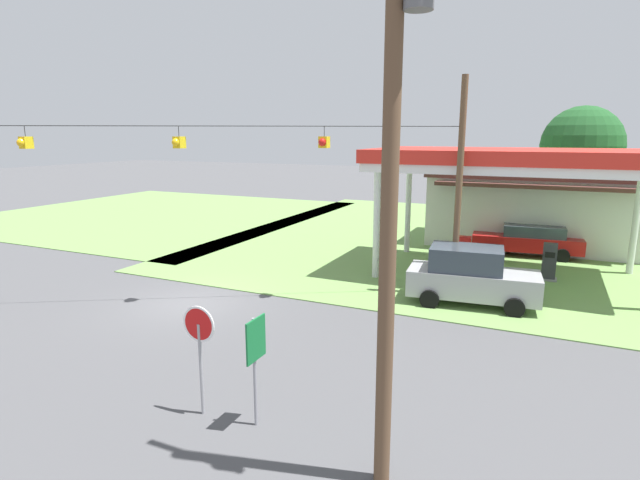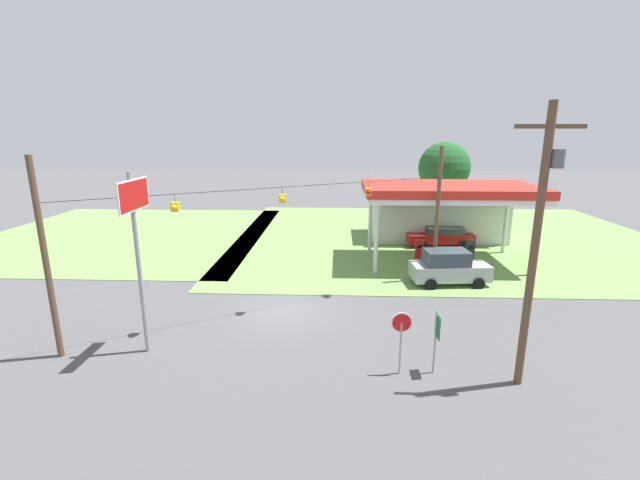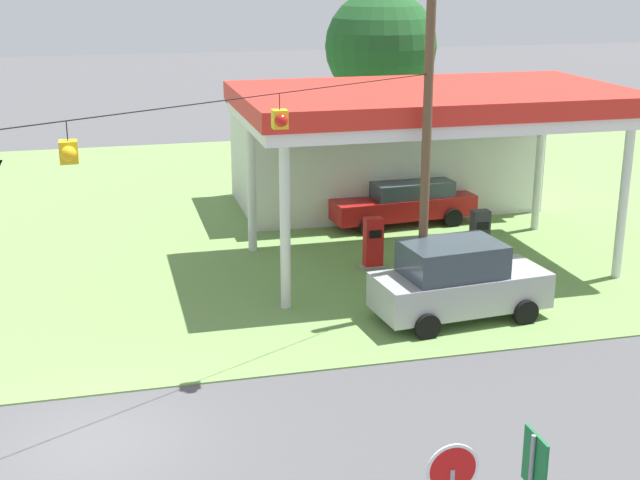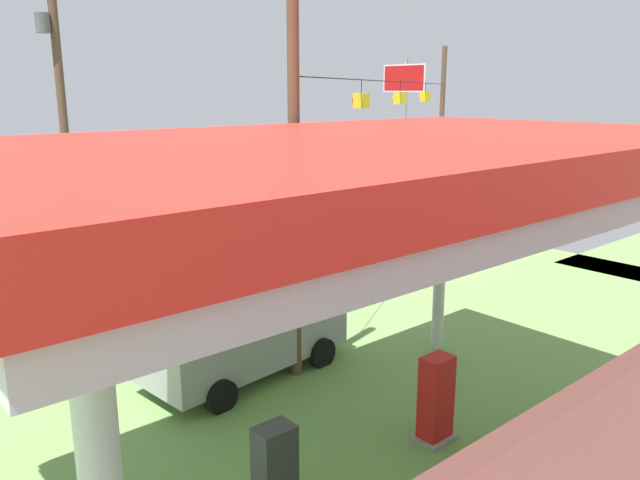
{
  "view_description": "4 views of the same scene",
  "coord_description": "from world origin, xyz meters",
  "px_view_note": "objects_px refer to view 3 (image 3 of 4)",
  "views": [
    {
      "loc": [
        11.59,
        -13.79,
        6.05
      ],
      "look_at": [
        5.04,
        0.56,
        2.72
      ],
      "focal_mm": 28.0,
      "sensor_mm": 36.0,
      "label": 1
    },
    {
      "loc": [
        2.65,
        -20.39,
        8.97
      ],
      "look_at": [
        1.72,
        2.38,
        3.14
      ],
      "focal_mm": 24.0,
      "sensor_mm": 36.0,
      "label": 2
    },
    {
      "loc": [
        0.54,
        -16.07,
        8.96
      ],
      "look_at": [
        5.23,
        2.62,
        2.98
      ],
      "focal_mm": 50.0,
      "sensor_mm": 36.0,
      "label": 3
    },
    {
      "loc": [
        16.45,
        14.88,
        6.09
      ],
      "look_at": [
        4.1,
        0.54,
        1.51
      ],
      "focal_mm": 35.0,
      "sensor_mm": 36.0,
      "label": 4
    }
  ],
  "objects_px": {
    "gas_station_canopy": "(432,105)",
    "fuel_pump_near": "(373,245)",
    "tree_behind_station": "(381,47)",
    "route_sign": "(533,476)",
    "gas_station_store": "(382,152)",
    "car_at_pumps_rear": "(403,201)",
    "fuel_pump_far": "(479,237)",
    "car_at_pumps_front": "(458,281)"
  },
  "relations": [
    {
      "from": "gas_station_canopy",
      "to": "fuel_pump_near",
      "type": "distance_m",
      "value": 4.55
    },
    {
      "from": "fuel_pump_near",
      "to": "tree_behind_station",
      "type": "relative_size",
      "value": 0.2
    },
    {
      "from": "fuel_pump_near",
      "to": "route_sign",
      "type": "xyz_separation_m",
      "value": [
        -2.02,
        -14.31,
        0.94
      ]
    },
    {
      "from": "gas_station_store",
      "to": "tree_behind_station",
      "type": "xyz_separation_m",
      "value": [
        2.36,
        7.68,
        3.3
      ]
    },
    {
      "from": "gas_station_canopy",
      "to": "gas_station_store",
      "type": "distance_m",
      "value": 7.95
    },
    {
      "from": "car_at_pumps_rear",
      "to": "tree_behind_station",
      "type": "xyz_separation_m",
      "value": [
        2.49,
        10.6,
        4.48
      ]
    },
    {
      "from": "fuel_pump_far",
      "to": "tree_behind_station",
      "type": "height_order",
      "value": "tree_behind_station"
    },
    {
      "from": "fuel_pump_far",
      "to": "car_at_pumps_front",
      "type": "relative_size",
      "value": 0.34
    },
    {
      "from": "fuel_pump_far",
      "to": "car_at_pumps_rear",
      "type": "bearing_deg",
      "value": 102.74
    },
    {
      "from": "fuel_pump_far",
      "to": "tree_behind_station",
      "type": "xyz_separation_m",
      "value": [
        1.49,
        15.03,
        4.57
      ]
    },
    {
      "from": "fuel_pump_far",
      "to": "gas_station_store",
      "type": "bearing_deg",
      "value": 96.78
    },
    {
      "from": "tree_behind_station",
      "to": "gas_station_canopy",
      "type": "bearing_deg",
      "value": -102.16
    },
    {
      "from": "gas_station_store",
      "to": "car_at_pumps_rear",
      "type": "height_order",
      "value": "gas_station_store"
    },
    {
      "from": "fuel_pump_far",
      "to": "car_at_pumps_rear",
      "type": "height_order",
      "value": "same"
    },
    {
      "from": "gas_station_canopy",
      "to": "car_at_pumps_rear",
      "type": "bearing_deg",
      "value": 80.4
    },
    {
      "from": "gas_station_store",
      "to": "fuel_pump_near",
      "type": "relative_size",
      "value": 6.92
    },
    {
      "from": "fuel_pump_near",
      "to": "car_at_pumps_rear",
      "type": "height_order",
      "value": "same"
    },
    {
      "from": "gas_station_canopy",
      "to": "gas_station_store",
      "type": "height_order",
      "value": "gas_station_canopy"
    },
    {
      "from": "route_sign",
      "to": "tree_behind_station",
      "type": "distance_m",
      "value": 30.38
    },
    {
      "from": "car_at_pumps_rear",
      "to": "route_sign",
      "type": "distance_m",
      "value": 19.3
    },
    {
      "from": "car_at_pumps_front",
      "to": "route_sign",
      "type": "relative_size",
      "value": 1.97
    },
    {
      "from": "car_at_pumps_rear",
      "to": "tree_behind_station",
      "type": "height_order",
      "value": "tree_behind_station"
    },
    {
      "from": "gas_station_canopy",
      "to": "fuel_pump_near",
      "type": "relative_size",
      "value": 7.09
    },
    {
      "from": "fuel_pump_near",
      "to": "car_at_pumps_front",
      "type": "distance_m",
      "value": 4.53
    },
    {
      "from": "gas_station_canopy",
      "to": "fuel_pump_far",
      "type": "height_order",
      "value": "gas_station_canopy"
    },
    {
      "from": "gas_station_canopy",
      "to": "car_at_pumps_rear",
      "type": "height_order",
      "value": "gas_station_canopy"
    },
    {
      "from": "tree_behind_station",
      "to": "fuel_pump_far",
      "type": "bearing_deg",
      "value": -95.65
    },
    {
      "from": "car_at_pumps_front",
      "to": "fuel_pump_far",
      "type": "bearing_deg",
      "value": 54.12
    },
    {
      "from": "gas_station_canopy",
      "to": "route_sign",
      "type": "bearing_deg",
      "value": -104.76
    },
    {
      "from": "fuel_pump_far",
      "to": "car_at_pumps_front",
      "type": "xyz_separation_m",
      "value": [
        -2.58,
        -4.43,
        0.29
      ]
    },
    {
      "from": "fuel_pump_near",
      "to": "route_sign",
      "type": "height_order",
      "value": "route_sign"
    },
    {
      "from": "fuel_pump_far",
      "to": "tree_behind_station",
      "type": "relative_size",
      "value": 0.2
    },
    {
      "from": "route_sign",
      "to": "car_at_pumps_front",
      "type": "bearing_deg",
      "value": 73.43
    },
    {
      "from": "gas_station_canopy",
      "to": "tree_behind_station",
      "type": "bearing_deg",
      "value": 77.84
    },
    {
      "from": "car_at_pumps_front",
      "to": "gas_station_canopy",
      "type": "bearing_deg",
      "value": 73.74
    },
    {
      "from": "fuel_pump_near",
      "to": "gas_station_canopy",
      "type": "bearing_deg",
      "value": 0.05
    },
    {
      "from": "gas_station_canopy",
      "to": "route_sign",
      "type": "relative_size",
      "value": 4.78
    },
    {
      "from": "fuel_pump_near",
      "to": "fuel_pump_far",
      "type": "xyz_separation_m",
      "value": [
        3.5,
        0.0,
        0.0
      ]
    },
    {
      "from": "fuel_pump_far",
      "to": "tree_behind_station",
      "type": "bearing_deg",
      "value": 84.35
    },
    {
      "from": "fuel_pump_near",
      "to": "route_sign",
      "type": "bearing_deg",
      "value": -98.03
    },
    {
      "from": "gas_station_store",
      "to": "tree_behind_station",
      "type": "distance_m",
      "value": 8.69
    },
    {
      "from": "gas_station_canopy",
      "to": "fuel_pump_near",
      "type": "height_order",
      "value": "gas_station_canopy"
    }
  ]
}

